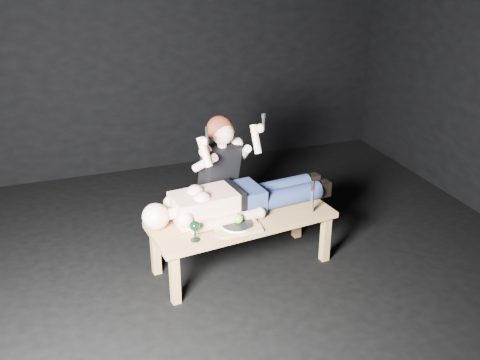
{
  "coord_description": "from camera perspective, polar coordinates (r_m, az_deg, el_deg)",
  "views": [
    {
      "loc": [
        -1.3,
        -3.42,
        2.49
      ],
      "look_at": [
        0.01,
        0.23,
        0.75
      ],
      "focal_mm": 41.37,
      "sensor_mm": 36.0,
      "label": 1
    }
  ],
  "objects": [
    {
      "name": "back_wall",
      "position": [
        6.14,
        -7.41,
        14.69
      ],
      "size": [
        5.0,
        0.0,
        5.0
      ],
      "primitive_type": "plane",
      "rotation": [
        1.57,
        0.0,
        0.0
      ],
      "color": "black",
      "rests_on": "ground"
    },
    {
      "name": "goblet",
      "position": [
        4.01,
        -4.67,
        -5.25
      ],
      "size": [
        0.09,
        0.09,
        0.16
      ],
      "primitive_type": null,
      "rotation": [
        0.0,
        0.0,
        0.12
      ],
      "color": "black",
      "rests_on": "table"
    },
    {
      "name": "spoon_flat",
      "position": [
        4.26,
        0.57,
        -4.45
      ],
      "size": [
        0.14,
        0.09,
        0.01
      ],
      "primitive_type": "cube",
      "rotation": [
        0.0,
        0.0,
        1.03
      ],
      "color": "#B2B2B7",
      "rests_on": "table"
    },
    {
      "name": "lying_man",
      "position": [
        4.4,
        0.04,
        -1.58
      ],
      "size": [
        1.49,
        0.61,
        0.26
      ],
      "primitive_type": null,
      "rotation": [
        0.0,
        0.0,
        0.12
      ],
      "color": "beige",
      "rests_on": "table"
    },
    {
      "name": "carving_knife",
      "position": [
        4.4,
        7.47,
        -1.69
      ],
      "size": [
        0.04,
        0.04,
        0.28
      ],
      "primitive_type": null,
      "rotation": [
        0.0,
        0.0,
        0.12
      ],
      "color": "#B2B2B7",
      "rests_on": "table"
    },
    {
      "name": "plate",
      "position": [
        4.18,
        -0.37,
        -4.64
      ],
      "size": [
        0.23,
        0.23,
        0.02
      ],
      "primitive_type": "cylinder",
      "rotation": [
        0.0,
        0.0,
        0.0
      ],
      "color": "white",
      "rests_on": "serving_tray"
    },
    {
      "name": "serving_tray",
      "position": [
        4.19,
        -0.37,
        -4.87
      ],
      "size": [
        0.34,
        0.25,
        0.02
      ],
      "primitive_type": "cube",
      "rotation": [
        0.0,
        0.0,
        0.0
      ],
      "color": "tan",
      "rests_on": "table"
    },
    {
      "name": "apple",
      "position": [
        4.17,
        -0.18,
        -3.99
      ],
      "size": [
        0.07,
        0.07,
        0.07
      ],
      "primitive_type": "sphere",
      "color": "#51A526",
      "rests_on": "plate"
    },
    {
      "name": "ground",
      "position": [
        4.43,
        0.95,
        -10.08
      ],
      "size": [
        5.0,
        5.0,
        0.0
      ],
      "primitive_type": "plane",
      "color": "black",
      "rests_on": "ground"
    },
    {
      "name": "kneeling_woman",
      "position": [
        4.65,
        -2.61,
        0.17
      ],
      "size": [
        0.82,
        0.87,
        1.21
      ],
      "primitive_type": null,
      "rotation": [
        0.0,
        0.0,
        0.28
      ],
      "color": "black",
      "rests_on": "ground"
    },
    {
      "name": "knife_flat",
      "position": [
        4.23,
        2.09,
        -4.65
      ],
      "size": [
        0.04,
        0.15,
        0.01
      ],
      "primitive_type": "cube",
      "rotation": [
        0.0,
        0.0,
        -0.16
      ],
      "color": "#B2B2B7",
      "rests_on": "table"
    },
    {
      "name": "fork_flat",
      "position": [
        4.08,
        -2.46,
        -5.81
      ],
      "size": [
        0.03,
        0.15,
        0.01
      ],
      "primitive_type": "cube",
      "rotation": [
        0.0,
        0.0,
        0.08
      ],
      "color": "#B2B2B7",
      "rests_on": "table"
    },
    {
      "name": "table",
      "position": [
        4.46,
        0.22,
        -6.42
      ],
      "size": [
        1.51,
        0.71,
        0.45
      ],
      "primitive_type": "cube",
      "rotation": [
        0.0,
        0.0,
        0.12
      ],
      "color": "tan",
      "rests_on": "ground"
    }
  ]
}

